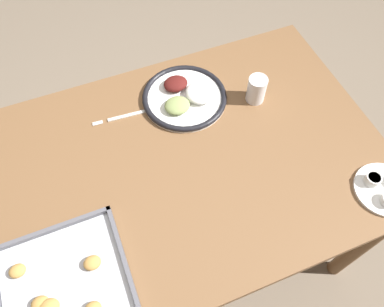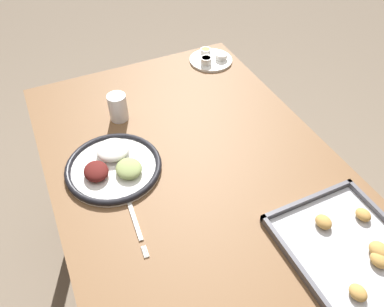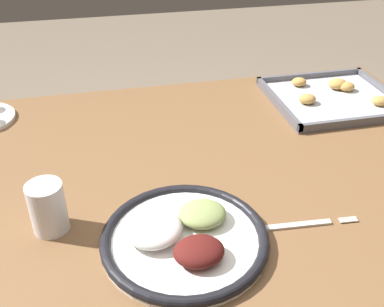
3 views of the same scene
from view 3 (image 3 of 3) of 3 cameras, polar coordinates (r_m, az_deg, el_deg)
name	(u,v)px [view 3 (image 3 of 3)]	position (r m, az deg, el deg)	size (l,w,h in m)	color
dining_table	(204,201)	(1.07, 1.49, -6.01)	(1.30, 0.88, 0.78)	brown
dinner_plate	(183,237)	(0.80, -1.12, -10.51)	(0.30, 0.30, 0.05)	white
fork	(293,225)	(0.86, 12.76, -8.90)	(0.23, 0.03, 0.00)	silver
baking_tray	(333,97)	(1.34, 17.43, 6.86)	(0.34, 0.31, 0.04)	#595960
drinking_cup	(48,208)	(0.85, -17.85, -6.56)	(0.07, 0.07, 0.10)	white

